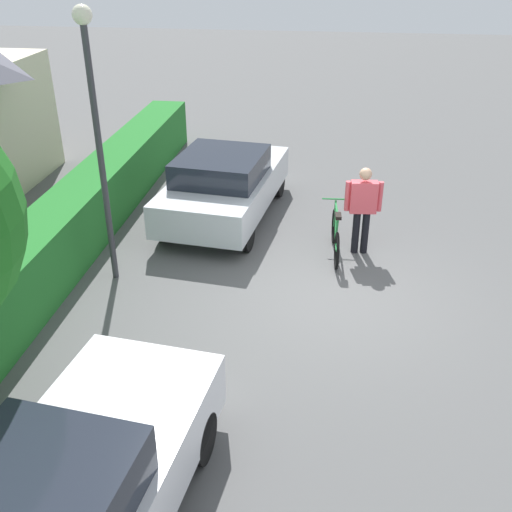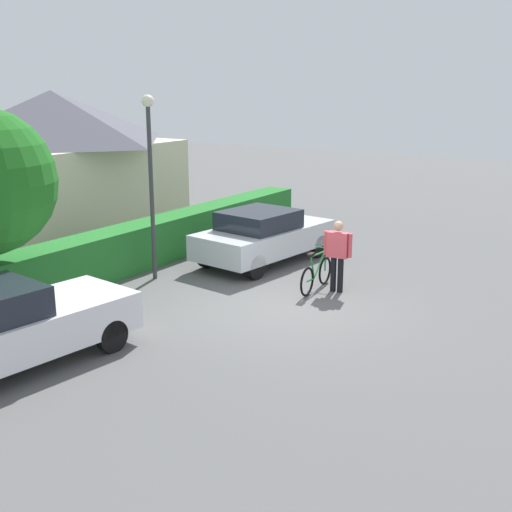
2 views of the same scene
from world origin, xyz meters
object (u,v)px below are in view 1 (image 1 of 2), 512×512
parked_car_far (224,184)px  person_rider (363,205)px  bicycle (335,236)px  parked_car_near (65,507)px  street_lamp (95,115)px

parked_car_far → person_rider: 2.95m
bicycle → person_rider: (0.14, -0.44, 0.57)m
parked_car_near → person_rider: person_rider is taller
parked_car_near → person_rider: size_ratio=2.57×
parked_car_far → person_rider: size_ratio=2.53×
person_rider → street_lamp: (-1.45, 4.11, 1.83)m
parked_car_near → parked_car_far: (7.71, -0.01, -0.01)m
bicycle → street_lamp: 4.57m
bicycle → person_rider: bearing=-72.0°
street_lamp → bicycle: bearing=-70.4°
person_rider → street_lamp: size_ratio=0.38×
parked_car_far → street_lamp: (-2.63, 1.42, 2.05)m
parked_car_near → parked_car_far: 7.71m
parked_car_near → street_lamp: (5.08, 1.41, 2.04)m
parked_car_near → street_lamp: 5.66m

